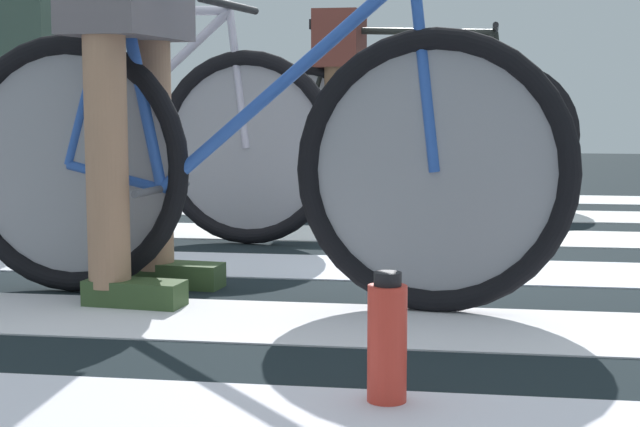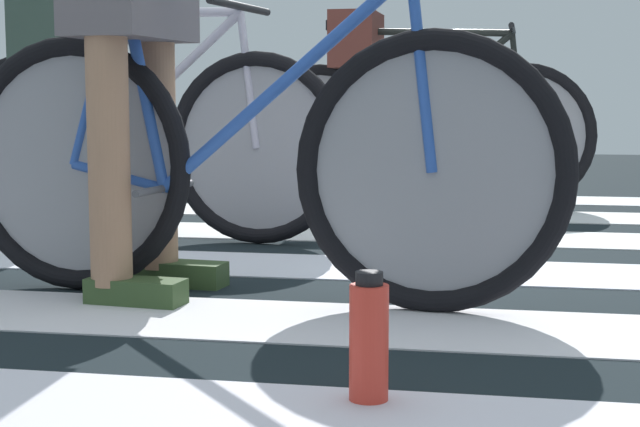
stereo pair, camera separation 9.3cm
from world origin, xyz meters
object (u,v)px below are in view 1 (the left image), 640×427
object	(u,v)px
bicycle_2_of_3	(122,139)
cyclist_3_of_3	(341,80)
cyclist_2_of_3	(49,77)
water_bottle	(387,341)
bicycle_1_of_3	(241,158)
cyclist_1_of_3	(131,63)
bicycle_3_of_3	(402,129)

from	to	relation	value
bicycle_2_of_3	cyclist_3_of_3	size ratio (longest dim) A/B	1.77
cyclist_2_of_3	water_bottle	bearing A→B (deg)	-43.95
bicycle_1_of_3	cyclist_1_of_3	xyz separation A→B (m)	(-0.31, 0.04, 0.25)
bicycle_3_of_3	bicycle_2_of_3	bearing A→B (deg)	-125.31
bicycle_2_of_3	water_bottle	world-z (taller)	bicycle_2_of_3
cyclist_3_of_3	bicycle_1_of_3	bearing A→B (deg)	-87.46
bicycle_2_of_3	cyclist_2_of_3	world-z (taller)	cyclist_2_of_3
bicycle_2_of_3	bicycle_3_of_3	size ratio (longest dim) A/B	0.99
bicycle_1_of_3	water_bottle	distance (m)	0.97
cyclist_1_of_3	water_bottle	xyz separation A→B (m)	(0.76, -0.85, -0.52)
bicycle_1_of_3	bicycle_2_of_3	world-z (taller)	same
cyclist_2_of_3	bicycle_1_of_3	bearing A→B (deg)	-38.97
bicycle_1_of_3	cyclist_1_of_3	world-z (taller)	cyclist_1_of_3
bicycle_1_of_3	cyclist_1_of_3	distance (m)	0.40
bicycle_3_of_3	water_bottle	distance (m)	3.24
cyclist_3_of_3	water_bottle	distance (m)	3.31
bicycle_1_of_3	cyclist_1_of_3	size ratio (longest dim) A/B	1.77
bicycle_3_of_3	water_bottle	world-z (taller)	bicycle_3_of_3
cyclist_1_of_3	cyclist_3_of_3	size ratio (longest dim) A/B	1.01
bicycle_2_of_3	cyclist_3_of_3	bearing A→B (deg)	71.69
bicycle_1_of_3	bicycle_3_of_3	distance (m)	2.42
bicycle_1_of_3	cyclist_2_of_3	distance (m)	1.55
cyclist_1_of_3	cyclist_2_of_3	distance (m)	1.31
water_bottle	cyclist_2_of_3	bearing A→B (deg)	127.33
water_bottle	bicycle_3_of_3	bearing A→B (deg)	93.36
cyclist_1_of_3	cyclist_2_of_3	xyz separation A→B (m)	(-0.72, 1.10, -0.01)
bicycle_3_of_3	water_bottle	bearing A→B (deg)	-85.15
cyclist_1_of_3	bicycle_3_of_3	distance (m)	2.45
cyclist_1_of_3	cyclist_2_of_3	world-z (taller)	cyclist_1_of_3
bicycle_1_of_3	bicycle_2_of_3	xyz separation A→B (m)	(-0.72, 1.08, 0.00)
cyclist_3_of_3	bicycle_2_of_3	bearing A→B (deg)	-115.54
cyclist_2_of_3	water_bottle	distance (m)	2.50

